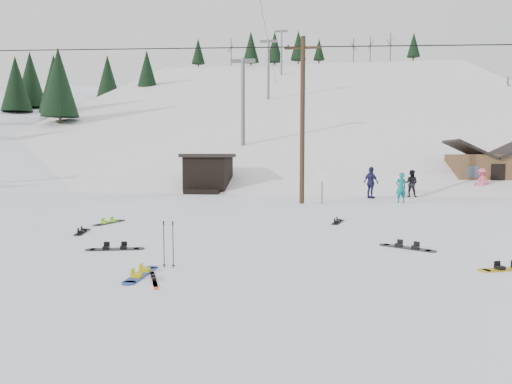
# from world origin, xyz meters

# --- Properties ---
(ground) EXTENTS (200.00, 200.00, 0.00)m
(ground) POSITION_xyz_m (0.00, 0.00, 0.00)
(ground) COLOR white
(ground) RESTS_ON ground
(ski_slope) EXTENTS (60.00, 85.24, 65.97)m
(ski_slope) POSITION_xyz_m (0.00, 55.00, -12.00)
(ski_slope) COLOR white
(ski_slope) RESTS_ON ground
(ridge_left) EXTENTS (47.54, 95.03, 58.38)m
(ridge_left) POSITION_xyz_m (-36.00, 48.00, -11.00)
(ridge_left) COLOR white
(ridge_left) RESTS_ON ground
(treeline_left) EXTENTS (20.00, 64.00, 10.00)m
(treeline_left) POSITION_xyz_m (-34.00, 40.00, 0.00)
(treeline_left) COLOR black
(treeline_left) RESTS_ON ground
(treeline_crest) EXTENTS (50.00, 6.00, 10.00)m
(treeline_crest) POSITION_xyz_m (0.00, 86.00, 0.00)
(treeline_crest) COLOR black
(treeline_crest) RESTS_ON ski_slope
(utility_pole) EXTENTS (2.00, 0.26, 9.00)m
(utility_pole) POSITION_xyz_m (2.00, 14.00, 4.68)
(utility_pole) COLOR #3A2819
(utility_pole) RESTS_ON ground
(trail_sign) EXTENTS (0.50, 0.09, 1.85)m
(trail_sign) POSITION_xyz_m (3.10, 13.58, 1.27)
(trail_sign) COLOR #595B60
(trail_sign) RESTS_ON ground
(lift_hut) EXTENTS (3.40, 4.10, 2.75)m
(lift_hut) POSITION_xyz_m (-5.00, 20.94, 1.36)
(lift_hut) COLOR black
(lift_hut) RESTS_ON ground
(lift_tower_near) EXTENTS (2.20, 0.36, 8.00)m
(lift_tower_near) POSITION_xyz_m (-4.00, 30.00, 7.86)
(lift_tower_near) COLOR #595B60
(lift_tower_near) RESTS_ON ski_slope
(lift_tower_mid) EXTENTS (2.20, 0.36, 8.00)m
(lift_tower_mid) POSITION_xyz_m (-4.00, 50.00, 14.36)
(lift_tower_mid) COLOR #595B60
(lift_tower_mid) RESTS_ON ski_slope
(lift_tower_far) EXTENTS (2.20, 0.36, 8.00)m
(lift_tower_far) POSITION_xyz_m (-4.00, 70.00, 20.86)
(lift_tower_far) COLOR #595B60
(lift_tower_far) RESTS_ON ski_slope
(cabin) EXTENTS (5.39, 4.40, 3.77)m
(cabin) POSITION_xyz_m (15.00, 24.00, 1.48)
(cabin) COLOR brown
(cabin) RESTS_ON ground
(hero_snowboard) EXTENTS (0.31, 1.63, 0.11)m
(hero_snowboard) POSITION_xyz_m (-0.96, -1.54, 0.03)
(hero_snowboard) COLOR #183C9D
(hero_snowboard) RESTS_ON ground
(hero_skis) EXTENTS (0.72, 1.44, 0.08)m
(hero_skis) POSITION_xyz_m (-0.54, -1.83, 0.02)
(hero_skis) COLOR red
(hero_skis) RESTS_ON ground
(ski_poles) EXTENTS (0.31, 0.08, 1.12)m
(ski_poles) POSITION_xyz_m (-0.58, -0.75, 0.58)
(ski_poles) COLOR black
(ski_poles) RESTS_ON ground
(board_scatter_a) EXTENTS (1.61, 0.64, 0.12)m
(board_scatter_a) POSITION_xyz_m (-2.77, 1.01, 0.03)
(board_scatter_a) COLOR black
(board_scatter_a) RESTS_ON ground
(board_scatter_b) EXTENTS (0.57, 1.42, 0.10)m
(board_scatter_b) POSITION_xyz_m (-5.16, 3.54, 0.03)
(board_scatter_b) COLOR black
(board_scatter_b) RESTS_ON ground
(board_scatter_c) EXTENTS (0.68, 1.66, 0.12)m
(board_scatter_c) POSITION_xyz_m (-5.22, 5.70, 0.03)
(board_scatter_c) COLOR black
(board_scatter_c) RESTS_ON ground
(board_scatter_d) EXTENTS (1.47, 1.05, 0.12)m
(board_scatter_d) POSITION_xyz_m (5.50, 2.36, 0.03)
(board_scatter_d) COLOR black
(board_scatter_d) RESTS_ON ground
(board_scatter_e) EXTENTS (1.49, 0.72, 0.11)m
(board_scatter_e) POSITION_xyz_m (7.40, 0.15, 0.03)
(board_scatter_e) COLOR gold
(board_scatter_e) RESTS_ON ground
(board_scatter_f) EXTENTS (0.57, 1.47, 0.11)m
(board_scatter_f) POSITION_xyz_m (3.71, 7.14, 0.03)
(board_scatter_f) COLOR black
(board_scatter_f) RESTS_ON ground
(skier_teal) EXTENTS (0.71, 0.57, 1.69)m
(skier_teal) POSITION_xyz_m (7.47, 15.18, 0.84)
(skier_teal) COLOR #0A696D
(skier_teal) RESTS_ON ground
(skier_dark) EXTENTS (1.02, 0.92, 1.72)m
(skier_dark) POSITION_xyz_m (8.71, 18.82, 0.86)
(skier_dark) COLOR black
(skier_dark) RESTS_ON ground
(skier_pink) EXTENTS (1.29, 0.97, 1.77)m
(skier_pink) POSITION_xyz_m (13.71, 21.14, 0.88)
(skier_pink) COLOR #E9526B
(skier_pink) RESTS_ON ground
(skier_navy) EXTENTS (1.09, 1.18, 1.94)m
(skier_navy) POSITION_xyz_m (6.09, 17.50, 0.97)
(skier_navy) COLOR #1E1B45
(skier_navy) RESTS_ON ground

